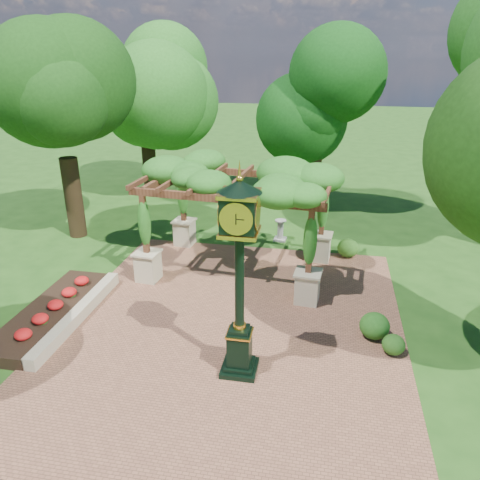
# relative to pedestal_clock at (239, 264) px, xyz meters

# --- Properties ---
(ground) EXTENTS (120.00, 120.00, 0.00)m
(ground) POSITION_rel_pedestal_clock_xyz_m (-0.64, 0.94, -3.05)
(ground) COLOR #1E4714
(ground) RESTS_ON ground
(brick_plaza) EXTENTS (10.00, 12.00, 0.04)m
(brick_plaza) POSITION_rel_pedestal_clock_xyz_m (-0.64, 1.94, -3.03)
(brick_plaza) COLOR brown
(brick_plaza) RESTS_ON ground
(border_wall) EXTENTS (0.35, 5.00, 0.40)m
(border_wall) POSITION_rel_pedestal_clock_xyz_m (-5.24, 1.44, -2.85)
(border_wall) COLOR #C6B793
(border_wall) RESTS_ON ground
(flower_bed) EXTENTS (1.50, 5.00, 0.36)m
(flower_bed) POSITION_rel_pedestal_clock_xyz_m (-6.14, 1.44, -2.87)
(flower_bed) COLOR red
(flower_bed) RESTS_ON ground
(pedestal_clock) EXTENTS (1.01, 1.01, 5.11)m
(pedestal_clock) POSITION_rel_pedestal_clock_xyz_m (0.00, 0.00, 0.00)
(pedestal_clock) COLOR black
(pedestal_clock) RESTS_ON brick_plaza
(pergola) EXTENTS (6.86, 4.66, 4.10)m
(pergola) POSITION_rel_pedestal_clock_xyz_m (-1.16, 5.79, 0.31)
(pergola) COLOR beige
(pergola) RESTS_ON brick_plaza
(sundial) EXTENTS (0.55, 0.55, 0.92)m
(sundial) POSITION_rel_pedestal_clock_xyz_m (0.05, 8.99, -2.65)
(sundial) COLOR gray
(sundial) RESTS_ON ground
(shrub_front) EXTENTS (0.63, 0.63, 0.55)m
(shrub_front) POSITION_rel_pedestal_clock_xyz_m (3.92, 1.48, -2.73)
(shrub_front) COLOR #255418
(shrub_front) RESTS_ON brick_plaza
(shrub_mid) EXTENTS (1.10, 1.10, 0.76)m
(shrub_mid) POSITION_rel_pedestal_clock_xyz_m (3.46, 2.16, -2.63)
(shrub_mid) COLOR #225718
(shrub_mid) RESTS_ON brick_plaza
(shrub_back) EXTENTS (1.08, 1.08, 0.74)m
(shrub_back) POSITION_rel_pedestal_clock_xyz_m (2.85, 7.68, -2.64)
(shrub_back) COLOR #2E611C
(shrub_back) RESTS_ON brick_plaza
(tree_west_near) EXTENTS (4.52, 4.52, 8.91)m
(tree_west_near) POSITION_rel_pedestal_clock_xyz_m (-8.75, 7.89, 3.06)
(tree_west_near) COLOR #332314
(tree_west_near) RESTS_ON ground
(tree_west_far) EXTENTS (5.10, 5.10, 8.42)m
(tree_west_far) POSITION_rel_pedestal_clock_xyz_m (-7.77, 14.29, 2.73)
(tree_west_far) COLOR black
(tree_west_far) RESTS_ON ground
(tree_north) EXTENTS (4.12, 4.12, 7.85)m
(tree_north) POSITION_rel_pedestal_clock_xyz_m (1.20, 13.41, 2.33)
(tree_north) COLOR #382316
(tree_north) RESTS_ON ground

